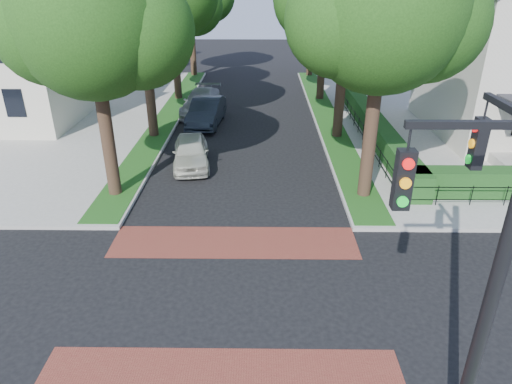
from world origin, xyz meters
TOP-DOWN VIEW (x-y plane):
  - ground at (0.00, 0.00)m, footprint 120.00×120.00m
  - crosswalk_far at (0.00, 3.20)m, footprint 9.00×2.20m
  - crosswalk_near at (0.00, -3.20)m, footprint 9.00×2.20m
  - grass_strip_ne at (5.40, 19.10)m, footprint 1.60×29.80m
  - grass_strip_nw at (-5.40, 19.10)m, footprint 1.60×29.80m
  - tree_right_near at (5.60, 7.24)m, footprint 7.75×6.67m
  - tree_right_far at (5.60, 24.22)m, footprint 7.25×6.23m
  - tree_left_near at (-5.40, 7.23)m, footprint 7.50×6.45m
  - tree_left_far at (-5.40, 24.22)m, footprint 7.00×6.02m
  - hedge_main_road at (7.70, 15.00)m, footprint 1.00×18.00m
  - fence_main_road at (6.90, 15.00)m, footprint 0.06×18.00m
  - house_left_far at (-15.49, 31.99)m, footprint 10.00×9.00m
  - traffic_signal at (4.89, -4.41)m, footprint 2.17×2.00m
  - parked_car_front at (-2.61, 10.58)m, footprint 2.37×4.62m
  - parked_car_middle at (-2.60, 17.63)m, footprint 2.24×5.32m
  - parked_car_rear at (-3.23, 20.27)m, footprint 2.71×5.73m

SIDE VIEW (x-z plane):
  - ground at x=0.00m, z-range 0.00..0.00m
  - crosswalk_far at x=0.00m, z-range 0.00..0.01m
  - crosswalk_near at x=0.00m, z-range 0.00..0.01m
  - grass_strip_ne at x=5.40m, z-range 0.15..0.17m
  - grass_strip_nw at x=-5.40m, z-range 0.15..0.17m
  - fence_main_road at x=6.90m, z-range 0.15..1.05m
  - hedge_main_road at x=7.70m, z-range 0.15..1.35m
  - parked_car_front at x=-2.61m, z-range 0.00..1.50m
  - parked_car_rear at x=-3.23m, z-range 0.00..1.61m
  - parked_car_middle at x=-2.60m, z-range 0.00..1.71m
  - traffic_signal at x=4.89m, z-range 0.71..8.71m
  - house_left_far at x=-15.49m, z-range -0.03..10.11m
  - tree_right_far at x=5.60m, z-range 2.04..11.78m
  - tree_left_far at x=-5.40m, z-range 2.19..12.05m
  - tree_left_near at x=-5.40m, z-range 2.17..12.37m
  - tree_right_near at x=5.60m, z-range 2.30..12.96m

